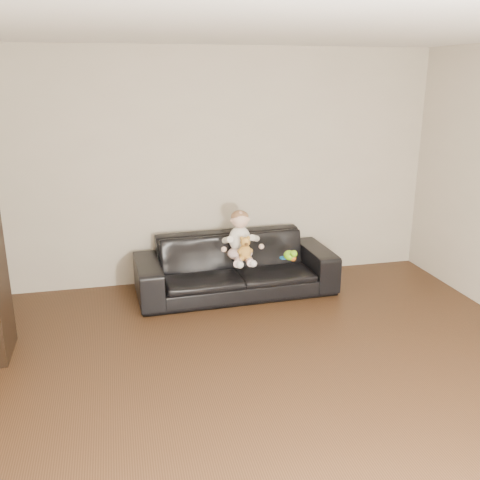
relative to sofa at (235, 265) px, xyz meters
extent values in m
plane|color=#412817|center=(-0.09, -2.25, -0.31)|extent=(5.50, 5.50, 0.00)
plane|color=#BDB39F|center=(-0.09, -2.25, 2.29)|extent=(5.50, 5.50, 0.00)
plane|color=#BDB39F|center=(-0.09, 0.50, 0.99)|extent=(5.00, 0.00, 5.00)
imported|color=black|center=(0.00, 0.00, 0.00)|extent=(2.16, 0.91, 0.62)
ellipsoid|color=silver|center=(0.03, -0.10, 0.17)|extent=(0.31, 0.29, 0.14)
ellipsoid|color=white|center=(0.03, -0.09, 0.33)|extent=(0.27, 0.23, 0.28)
sphere|color=beige|center=(0.03, -0.10, 0.54)|extent=(0.22, 0.22, 0.18)
ellipsoid|color=#8C603F|center=(0.03, -0.09, 0.57)|extent=(0.22, 0.22, 0.13)
cylinder|color=silver|center=(-0.03, -0.27, 0.15)|extent=(0.13, 0.24, 0.09)
cylinder|color=silver|center=(0.08, -0.27, 0.15)|extent=(0.13, 0.24, 0.09)
sphere|color=white|center=(-0.04, -0.39, 0.15)|extent=(0.09, 0.09, 0.08)
sphere|color=white|center=(0.09, -0.39, 0.15)|extent=(0.09, 0.09, 0.08)
cylinder|color=white|center=(-0.12, -0.15, 0.34)|extent=(0.11, 0.20, 0.12)
cylinder|color=white|center=(0.17, -0.15, 0.34)|extent=(0.11, 0.20, 0.12)
ellipsoid|color=#BB8635|center=(0.04, -0.27, 0.24)|extent=(0.17, 0.16, 0.15)
sphere|color=#BB8635|center=(0.04, -0.29, 0.35)|extent=(0.14, 0.14, 0.10)
sphere|color=#BB8635|center=(0.00, -0.28, 0.39)|extent=(0.05, 0.05, 0.04)
sphere|color=#BB8635|center=(0.07, -0.28, 0.39)|extent=(0.05, 0.05, 0.04)
sphere|color=#593819|center=(0.04, -0.34, 0.34)|extent=(0.05, 0.05, 0.04)
ellipsoid|color=#7CD919|center=(0.54, -0.23, 0.15)|extent=(0.13, 0.15, 0.10)
sphere|color=orange|center=(0.56, -0.28, 0.13)|extent=(0.09, 0.09, 0.07)
cylinder|color=#1A7DD3|center=(0.49, -0.17, 0.10)|extent=(0.09, 0.09, 0.01)
camera|label=1|loc=(-1.22, -5.34, 1.98)|focal=40.00mm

